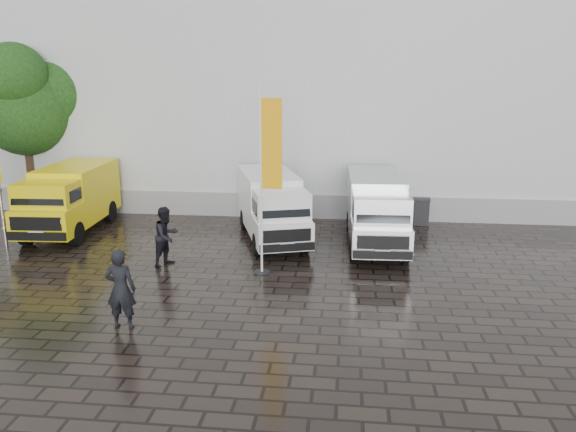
# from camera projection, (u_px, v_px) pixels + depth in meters

# --- Properties ---
(ground) EXTENTS (120.00, 120.00, 0.00)m
(ground) POSITION_uv_depth(u_px,v_px,m) (275.00, 288.00, 15.92)
(ground) COLOR black
(ground) RESTS_ON ground
(exhibition_hall) EXTENTS (44.00, 16.00, 12.00)m
(exhibition_hall) POSITION_uv_depth(u_px,v_px,m) (352.00, 71.00, 29.63)
(exhibition_hall) COLOR silver
(exhibition_hall) RESTS_ON ground
(hall_plinth) EXTENTS (44.00, 0.15, 1.00)m
(hall_plinth) POSITION_uv_depth(u_px,v_px,m) (348.00, 207.00, 23.24)
(hall_plinth) COLOR gray
(hall_plinth) RESTS_ON ground
(van_yellow) EXTENTS (2.35, 5.42, 2.45)m
(van_yellow) POSITION_uv_depth(u_px,v_px,m) (70.00, 201.00, 21.19)
(van_yellow) COLOR yellow
(van_yellow) RESTS_ON ground
(van_white) EXTENTS (3.40, 5.73, 2.36)m
(van_white) POSITION_uv_depth(u_px,v_px,m) (272.00, 208.00, 20.23)
(van_white) COLOR white
(van_white) RESTS_ON ground
(van_silver) EXTENTS (2.05, 5.60, 2.40)m
(van_silver) POSITION_uv_depth(u_px,v_px,m) (376.00, 212.00, 19.57)
(van_silver) COLOR #B6B9BC
(van_silver) RESTS_ON ground
(flagpole) EXTENTS (0.88, 0.50, 5.45)m
(flagpole) POSITION_uv_depth(u_px,v_px,m) (267.00, 173.00, 16.33)
(flagpole) COLOR black
(flagpole) RESTS_ON ground
(tree) EXTENTS (4.12, 4.17, 7.39)m
(tree) POSITION_uv_depth(u_px,v_px,m) (25.00, 101.00, 24.02)
(tree) COLOR black
(tree) RESTS_ON ground
(wheelie_bin) EXTENTS (0.70, 0.70, 1.06)m
(wheelie_bin) POSITION_uv_depth(u_px,v_px,m) (421.00, 211.00, 22.48)
(wheelie_bin) COLOR black
(wheelie_bin) RESTS_ON ground
(person_front) EXTENTS (0.73, 0.49, 1.97)m
(person_front) POSITION_uv_depth(u_px,v_px,m) (121.00, 289.00, 13.18)
(person_front) COLOR black
(person_front) RESTS_ON ground
(person_tent) EXTENTS (1.04, 1.14, 1.89)m
(person_tent) POSITION_uv_depth(u_px,v_px,m) (166.00, 236.00, 17.59)
(person_tent) COLOR black
(person_tent) RESTS_ON ground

